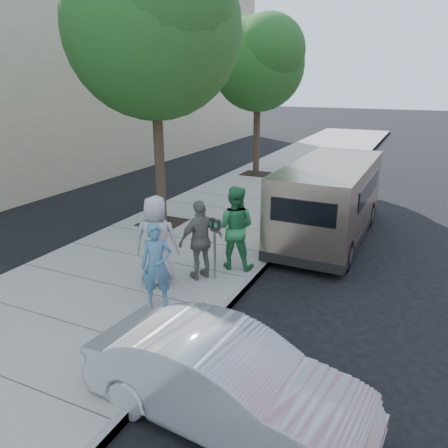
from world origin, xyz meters
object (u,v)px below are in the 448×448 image
at_px(van, 330,199).
at_px(person_gray_shirt, 156,241).
at_px(person_green_shirt, 235,228).
at_px(person_striped_polo, 201,240).
at_px(sedan, 226,381).
at_px(tree_far, 259,60).
at_px(parking_meter, 215,236).
at_px(person_officer, 157,265).
at_px(tree_near, 154,22).

height_order(van, person_gray_shirt, van).
height_order(person_green_shirt, person_striped_polo, person_green_shirt).
xyz_separation_m(sedan, person_striped_polo, (-2.13, 3.36, 0.39)).
relative_size(person_gray_shirt, person_striped_polo, 1.09).
distance_m(tree_far, parking_meter, 11.41).
bearing_deg(van, person_officer, -110.10).
distance_m(sedan, person_officer, 3.08).
bearing_deg(person_officer, sedan, -71.83).
xyz_separation_m(sedan, person_officer, (-2.32, 2.00, 0.33)).
bearing_deg(van, tree_far, 125.75).
relative_size(person_officer, person_gray_shirt, 0.85).
relative_size(tree_far, parking_meter, 4.90).
height_order(tree_far, person_officer, tree_far).
distance_m(tree_far, person_green_shirt, 10.79).
bearing_deg(person_green_shirt, person_officer, 65.65).
bearing_deg(tree_far, person_striped_polo, -75.23).
relative_size(tree_near, parking_meter, 5.68).
distance_m(tree_far, person_striped_polo, 11.45).
relative_size(person_green_shirt, person_striped_polo, 1.09).
bearing_deg(van, sedan, -86.95).
distance_m(tree_near, person_striped_polo, 6.01).
xyz_separation_m(van, person_striped_polo, (-1.81, -3.95, -0.11)).
height_order(tree_near, tree_far, tree_near).
bearing_deg(person_gray_shirt, person_officer, 102.01).
xyz_separation_m(person_officer, person_gray_shirt, (-0.50, 0.76, 0.13)).
distance_m(person_green_shirt, person_gray_shirt, 1.79).
bearing_deg(sedan, person_striped_polo, 37.19).
height_order(tree_near, van, tree_near).
bearing_deg(tree_near, person_striped_polo, -45.67).
distance_m(sedan, person_gray_shirt, 3.97).
bearing_deg(person_officer, person_gray_shirt, 92.24).
height_order(tree_near, person_gray_shirt, tree_near).
bearing_deg(person_gray_shirt, tree_far, -100.80).
xyz_separation_m(parking_meter, person_green_shirt, (0.12, 0.74, -0.03)).
bearing_deg(person_gray_shirt, sedan, 114.30).
bearing_deg(person_gray_shirt, van, -140.20).
bearing_deg(person_striped_polo, person_green_shirt, -173.26).
xyz_separation_m(van, sedan, (0.31, -7.31, -0.50)).
relative_size(tree_near, person_gray_shirt, 4.06).
height_order(sedan, person_green_shirt, person_green_shirt).
bearing_deg(person_green_shirt, person_gray_shirt, 43.16).
height_order(parking_meter, van, van).
height_order(parking_meter, person_gray_shirt, person_gray_shirt).
bearing_deg(person_striped_polo, person_gray_shirt, -15.92).
bearing_deg(tree_near, sedan, -51.72).
bearing_deg(person_officer, person_striped_polo, 50.77).
bearing_deg(van, person_striped_polo, -114.06).
height_order(tree_far, parking_meter, tree_far).
xyz_separation_m(parking_meter, person_officer, (-0.47, -1.44, -0.17)).
height_order(van, person_green_shirt, van).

